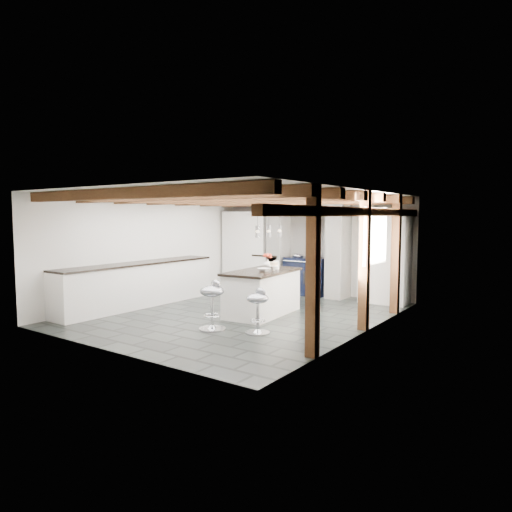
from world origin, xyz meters
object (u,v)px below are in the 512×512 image
Objects in this scene: range_cooker at (307,275)px; bar_stool_near at (258,306)px; bar_stool_far at (213,299)px; kitchen_island at (262,292)px.

range_cooker is 1.36× the size of bar_stool_near.
bar_stool_near is (1.13, -3.70, -0.01)m from range_cooker.
range_cooker reaches higher than bar_stool_far.
bar_stool_near is (0.76, -1.25, 0.02)m from kitchen_island.
bar_stool_near is at bearing -72.95° from range_cooker.
bar_stool_far is (0.38, -3.93, 0.05)m from range_cooker.
bar_stool_far is (0.01, -1.48, 0.08)m from kitchen_island.
bar_stool_far is at bearing -84.49° from range_cooker.
range_cooker is 3.87m from bar_stool_near.
range_cooker is at bearing 127.08° from bar_stool_near.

